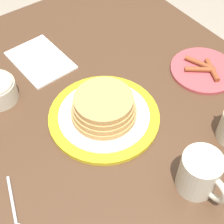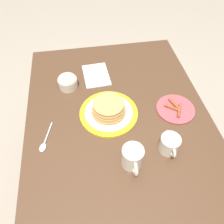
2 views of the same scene
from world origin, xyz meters
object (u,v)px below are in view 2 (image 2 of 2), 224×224
(spoon, at_px, (45,142))
(napkin, at_px, (96,75))
(coffee_mug, at_px, (132,157))
(pancake_plate, at_px, (109,110))
(side_plate_bacon, at_px, (175,109))
(creamer_pitcher, at_px, (169,144))
(sugar_bowl, at_px, (68,81))

(spoon, bearing_deg, napkin, 145.64)
(coffee_mug, height_order, spoon, coffee_mug)
(pancake_plate, height_order, side_plate_bacon, pancake_plate)
(spoon, bearing_deg, creamer_pitcher, 77.44)
(pancake_plate, xyz_separation_m, creamer_pitcher, (0.23, 0.22, 0.01))
(sugar_bowl, relative_size, spoon, 0.66)
(side_plate_bacon, height_order, sugar_bowl, sugar_bowl)
(creamer_pitcher, bearing_deg, coffee_mug, -75.89)
(pancake_plate, relative_size, creamer_pitcher, 2.34)
(coffee_mug, distance_m, creamer_pitcher, 0.17)
(pancake_plate, bearing_deg, creamer_pitcher, 43.63)
(sugar_bowl, bearing_deg, pancake_plate, 40.15)
(coffee_mug, height_order, sugar_bowl, coffee_mug)
(side_plate_bacon, height_order, spoon, side_plate_bacon)
(sugar_bowl, xyz_separation_m, spoon, (0.33, -0.12, -0.04))
(coffee_mug, relative_size, napkin, 0.61)
(side_plate_bacon, xyz_separation_m, napkin, (-0.31, -0.35, -0.00))
(side_plate_bacon, bearing_deg, pancake_plate, -94.73)
(side_plate_bacon, relative_size, coffee_mug, 1.55)
(creamer_pitcher, bearing_deg, spoon, -102.56)
(creamer_pitcher, distance_m, spoon, 0.53)
(side_plate_bacon, distance_m, spoon, 0.63)
(creamer_pitcher, height_order, sugar_bowl, creamer_pitcher)
(creamer_pitcher, bearing_deg, napkin, -154.37)
(side_plate_bacon, distance_m, napkin, 0.47)
(napkin, xyz_separation_m, spoon, (0.40, -0.27, 0.00))
(coffee_mug, relative_size, sugar_bowl, 1.21)
(pancake_plate, height_order, spoon, pancake_plate)
(creamer_pitcher, distance_m, napkin, 0.57)
(side_plate_bacon, height_order, creamer_pitcher, creamer_pitcher)
(creamer_pitcher, bearing_deg, pancake_plate, -136.37)
(coffee_mug, xyz_separation_m, spoon, (-0.16, -0.35, -0.05))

